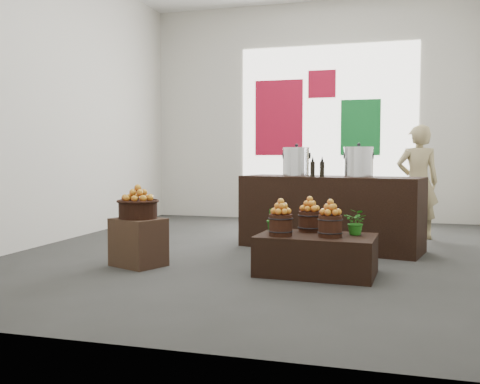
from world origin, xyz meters
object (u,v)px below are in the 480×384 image
(stock_pot_center, at_px, (359,163))
(crate, at_px, (138,242))
(display_table, at_px, (316,255))
(shopper, at_px, (418,182))
(stock_pot_left, at_px, (296,162))
(wicker_basket, at_px, (138,210))
(counter, at_px, (330,213))

(stock_pot_center, bearing_deg, crate, -145.16)
(crate, height_order, display_table, crate)
(display_table, xyz_separation_m, shopper, (1.08, 2.71, 0.61))
(shopper, bearing_deg, stock_pot_left, 24.73)
(wicker_basket, xyz_separation_m, stock_pot_left, (1.42, 1.73, 0.49))
(shopper, bearing_deg, stock_pot_center, 49.02)
(stock_pot_left, height_order, stock_pot_center, same)
(crate, relative_size, wicker_basket, 1.25)
(crate, bearing_deg, display_table, 2.56)
(wicker_basket, height_order, stock_pot_left, stock_pot_left)
(wicker_basket, distance_m, counter, 2.48)
(crate, relative_size, display_table, 0.45)
(stock_pot_left, distance_m, shopper, 1.92)
(display_table, xyz_separation_m, stock_pot_left, (-0.48, 1.64, 0.90))
(counter, xyz_separation_m, stock_pot_left, (-0.45, 0.10, 0.64))
(display_table, distance_m, counter, 1.56)
(crate, height_order, shopper, shopper)
(counter, height_order, stock_pot_left, stock_pot_left)
(wicker_basket, distance_m, stock_pot_center, 2.75)
(wicker_basket, height_order, counter, counter)
(counter, height_order, shopper, shopper)
(crate, distance_m, stock_pot_left, 2.39)
(crate, distance_m, display_table, 1.90)
(display_table, xyz_separation_m, stock_pot_center, (0.32, 1.46, 0.90))
(crate, height_order, stock_pot_center, stock_pot_center)
(stock_pot_center, bearing_deg, display_table, -102.44)
(stock_pot_left, bearing_deg, wicker_basket, -129.40)
(counter, distance_m, stock_pot_center, 0.73)
(display_table, bearing_deg, crate, -173.73)
(wicker_basket, relative_size, stock_pot_left, 1.18)
(wicker_basket, bearing_deg, stock_pot_center, 34.84)
(stock_pot_left, distance_m, stock_pot_center, 0.82)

